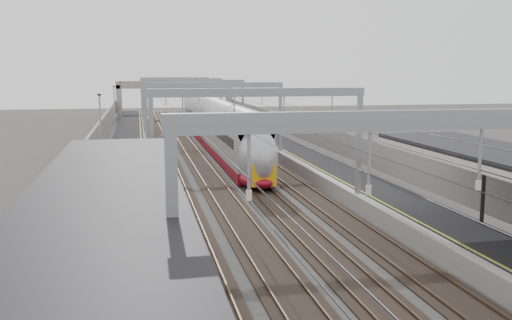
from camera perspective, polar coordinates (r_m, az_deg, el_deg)
name	(u,v)px	position (r m, az deg, el deg)	size (l,w,h in m)	color
platform_left	(129,156)	(56.47, -12.57, 0.38)	(4.00, 120.00, 1.00)	black
platform_right	(289,152)	(58.42, 3.32, 0.85)	(4.00, 120.00, 1.00)	black
tracks	(211,158)	(56.96, -4.48, 0.18)	(11.40, 140.00, 0.20)	black
overhead_line	(203,94)	(62.94, -5.31, 6.56)	(13.00, 140.00, 6.60)	gray
canopy_left	(98,216)	(14.33, -15.50, -5.40)	(4.40, 30.00, 4.24)	black
overbridge	(175,89)	(111.16, -8.11, 7.01)	(22.00, 2.20, 6.90)	gray
wall_left	(94,146)	(56.47, -15.85, 1.39)	(0.30, 120.00, 3.20)	gray
wall_right	(319,140)	(59.18, 6.32, 1.99)	(0.30, 120.00, 3.20)	gray
train	(217,130)	(63.49, -3.93, 3.03)	(2.86, 52.18, 4.52)	maroon
signal_green	(152,117)	(80.55, -10.39, 4.27)	(0.32, 0.32, 3.48)	black
signal_red_near	(211,116)	(81.95, -4.50, 4.46)	(0.32, 0.32, 3.48)	black
signal_red_far	(222,113)	(86.24, -3.39, 4.68)	(0.32, 0.32, 3.48)	black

